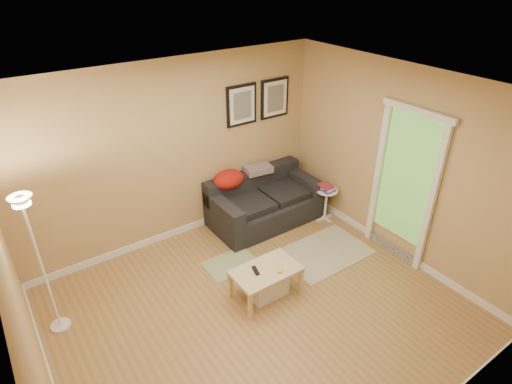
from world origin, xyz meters
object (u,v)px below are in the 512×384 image
Objects in this scene: sofa at (265,200)px; floor_lamp at (43,271)px; coffee_table at (266,283)px; storage_bin at (267,284)px; side_table at (326,204)px; book_stack at (326,187)px.

floor_lamp reaches higher than sofa.
coffee_table is 0.47× the size of floor_lamp.
sofa is 3.55× the size of storage_bin.
sofa is 0.99× the size of floor_lamp.
floor_lamp reaches higher than coffee_table.
floor_lamp is at bearing 179.15° from side_table.
coffee_table is (-0.98, -1.37, -0.17)m from sofa.
coffee_table is 2.03m from book_stack.
book_stack is 4.01m from floor_lamp.
sofa is 6.58× the size of book_stack.
floor_lamp reaches higher than side_table.
storage_bin is at bearing -156.50° from book_stack.
storage_bin is (-0.95, -1.35, -0.23)m from sofa.
storage_bin is 2.01m from book_stack.
book_stack is at bearing -0.64° from floor_lamp.
sofa is 1.69m from coffee_table.
side_table reaches higher than storage_bin.
coffee_table is at bearing -22.81° from floor_lamp.
side_table is 0.30m from book_stack.
sofa is 2.09× the size of coffee_table.
coffee_table is at bearing -125.72° from sofa.
floor_lamp is at bearing -172.25° from sofa.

